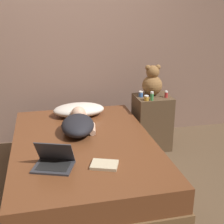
# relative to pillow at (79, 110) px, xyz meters

# --- Properties ---
(ground_plane) EXTENTS (12.00, 12.00, 0.00)m
(ground_plane) POSITION_rel_pillow_xyz_m (-0.04, -0.71, -0.57)
(ground_plane) COLOR brown
(wall_back) EXTENTS (8.00, 0.06, 2.60)m
(wall_back) POSITION_rel_pillow_xyz_m (-0.04, 0.56, 0.73)
(wall_back) COLOR #846656
(wall_back) RESTS_ON ground_plane
(bed) EXTENTS (1.34, 1.97, 0.50)m
(bed) POSITION_rel_pillow_xyz_m (-0.04, -0.71, -0.32)
(bed) COLOR brown
(bed) RESTS_ON ground_plane
(nightstand) EXTENTS (0.42, 0.39, 0.67)m
(nightstand) POSITION_rel_pillow_xyz_m (0.90, 0.01, -0.23)
(nightstand) COLOR brown
(nightstand) RESTS_ON ground_plane
(pillow) EXTENTS (0.58, 0.36, 0.14)m
(pillow) POSITION_rel_pillow_xyz_m (0.00, 0.00, 0.00)
(pillow) COLOR beige
(pillow) RESTS_ON bed
(person_lying) EXTENTS (0.39, 0.68, 0.17)m
(person_lying) POSITION_rel_pillow_xyz_m (-0.06, -0.46, 0.01)
(person_lying) COLOR black
(person_lying) RESTS_ON bed
(laptop) EXTENTS (0.36, 0.32, 0.21)m
(laptop) POSITION_rel_pillow_xyz_m (-0.34, -1.13, -0.02)
(laptop) COLOR #333338
(laptop) RESTS_ON bed
(teddy_bear) EXTENTS (0.24, 0.24, 0.37)m
(teddy_bear) POSITION_rel_pillow_xyz_m (0.90, 0.07, 0.26)
(teddy_bear) COLOR brown
(teddy_bear) RESTS_ON nightstand
(bottle_amber) EXTENTS (0.05, 0.05, 0.06)m
(bottle_amber) POSITION_rel_pillow_xyz_m (0.77, -0.13, 0.13)
(bottle_amber) COLOR gold
(bottle_amber) RESTS_ON nightstand
(bottle_blue) EXTENTS (0.05, 0.05, 0.07)m
(bottle_blue) POSITION_rel_pillow_xyz_m (0.75, 0.02, 0.13)
(bottle_blue) COLOR #3866B2
(bottle_blue) RESTS_ON nightstand
(bottle_green) EXTENTS (0.04, 0.04, 0.10)m
(bottle_green) POSITION_rel_pillow_xyz_m (0.83, -0.14, 0.15)
(bottle_green) COLOR #3D8E4C
(bottle_green) RESTS_ON nightstand
(bottle_red) EXTENTS (0.04, 0.04, 0.08)m
(bottle_red) POSITION_rel_pillow_xyz_m (1.03, -0.06, 0.14)
(bottle_red) COLOR #B72D2D
(bottle_red) RESTS_ON nightstand
(book) EXTENTS (0.25, 0.22, 0.02)m
(book) POSITION_rel_pillow_xyz_m (0.06, -1.21, -0.06)
(book) COLOR #C6B793
(book) RESTS_ON bed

